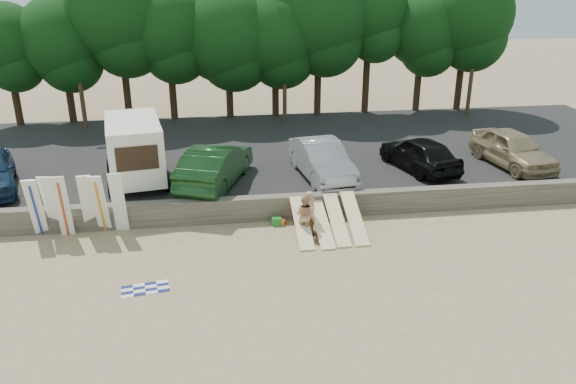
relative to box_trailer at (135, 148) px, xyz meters
The scene contains 25 objects.
ground 8.87m from the box_trailer, 46.30° to the right, with size 120.00×120.00×0.00m, color tan.
seawall 6.96m from the box_trailer, 28.36° to the right, with size 44.00×0.50×1.00m, color #6B6356.
parking_lot 7.57m from the box_trailer, 36.03° to the left, with size 44.00×14.50×0.70m, color #282828.
treeline 13.56m from the box_trailer, 61.66° to the left, with size 33.22×6.33×9.58m.
utility_poles 12.99m from the box_trailer, 51.07° to the left, with size 25.80×0.26×9.00m.
box_trailer is the anchor object (origin of this frame).
car_1 3.59m from the box_trailer, 11.67° to the right, with size 1.89×5.43×1.79m, color #143817.
car_2 8.29m from the box_trailer, ahead, with size 1.78×5.10×1.68m, color #949499.
car_3 13.03m from the box_trailer, ahead, with size 1.90×4.73×1.61m, color black.
car_4 17.64m from the box_trailer, ahead, with size 2.02×5.01×1.71m, color #988560.
surfboard_upright_0 5.10m from the box_trailer, 131.32° to the right, with size 0.50×0.06×2.60m, color white.
surfboard_upright_1 4.64m from the box_trailer, 127.75° to the right, with size 0.50×0.06×2.60m, color white.
surfboard_upright_2 4.57m from the box_trailer, 121.03° to the right, with size 0.50×0.06×2.60m, color white.
surfboard_upright_3 4.02m from the box_trailer, 111.69° to the right, with size 0.50×0.06×2.60m, color white.
surfboard_upright_4 3.98m from the box_trailer, 104.56° to the right, with size 0.50×0.06×2.60m, color white.
surfboard_upright_5 3.85m from the box_trailer, 94.33° to the right, with size 0.50×0.06×2.60m, color white.
surfboard_low_0 8.38m from the box_trailer, 35.87° to the right, with size 0.56×3.00×0.07m, color #F9DD9D.
surfboard_low_1 9.03m from the box_trailer, 32.95° to the right, with size 0.56×3.00×0.07m, color #F9DD9D.
surfboard_low_2 9.49m from the box_trailer, 30.53° to the right, with size 0.56×3.00×0.07m, color #F9DD9D.
surfboard_low_3 10.08m from the box_trailer, 28.53° to the right, with size 0.56×3.00×0.07m, color #F9DD9D.
beachgoer_a 8.42m from the box_trailer, 33.16° to the right, with size 0.61×0.40×1.68m, color tan.
beachgoer_b 8.41m from the box_trailer, 35.62° to the right, with size 0.81×0.63×1.66m, color tan.
cooler 7.23m from the box_trailer, 33.30° to the right, with size 0.38×0.30×0.32m, color #25882D.
gear_bag 7.40m from the box_trailer, 32.42° to the right, with size 0.30×0.25×0.22m, color orange.
beach_towel 8.42m from the box_trailer, 82.86° to the right, with size 1.50×1.50×0.00m, color white.
Camera 1 is at (-2.49, -17.92, 9.62)m, focal length 35.00 mm.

